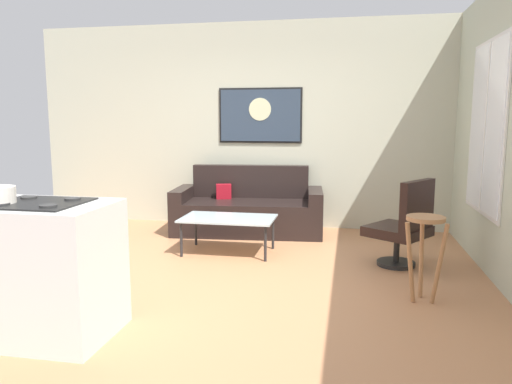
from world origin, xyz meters
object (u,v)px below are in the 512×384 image
Objects in this scene: bar_stool at (425,238)px; wall_painting at (260,115)px; couch at (248,211)px; coffee_table at (228,220)px; armchair at (404,225)px.

wall_painting is at bearing 125.33° from bar_stool.
couch is at bearing -99.39° from wall_painting.
coffee_table is 1.15× the size of armchair.
bar_stool is at bearing -54.67° from wall_painting.
bar_stool is (1.93, -1.12, 0.16)m from coffee_table.
bar_stool is 3.35m from wall_painting.
wall_painting is (0.09, 1.49, 1.17)m from coffee_table.
wall_painting reaches higher than bar_stool.
wall_painting is (0.07, 0.45, 1.25)m from couch.
wall_painting is (-1.79, 1.67, 1.11)m from armchair.
coffee_table is at bearing 174.49° from armchair.
armchair is 0.78× the size of wall_painting.
armchair reaches higher than bar_stool.
bar_stool is (0.06, -0.94, 0.10)m from armchair.
bar_stool is (1.92, -2.15, 0.25)m from couch.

